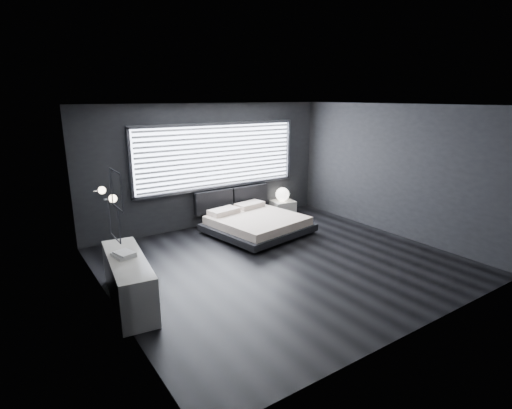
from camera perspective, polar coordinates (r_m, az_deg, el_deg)
room at (r=7.00m, az=3.89°, el=2.44°), size 6.04×6.00×2.80m
window at (r=9.29m, az=-5.36°, el=6.90°), size 4.14×0.09×1.52m
headboard at (r=9.60m, az=-3.41°, el=0.87°), size 1.96×0.16×0.52m
sconce_near at (r=5.75m, az=-19.80°, el=0.80°), size 0.18×0.11×0.11m
sconce_far at (r=6.32m, az=-21.17°, el=1.91°), size 0.18×0.11×0.11m
wall_art_upper at (r=5.11m, az=-19.34°, el=1.99°), size 0.01×0.48×0.48m
wall_art_lower at (r=5.46m, az=-19.59°, el=-2.32°), size 0.01×0.48×0.48m
bed at (r=8.83m, az=0.07°, el=-2.66°), size 2.22×2.15×0.50m
nightstand at (r=10.37m, az=3.81°, el=-0.36°), size 0.62×0.54×0.33m
orb_lamp at (r=10.27m, az=3.79°, el=1.46°), size 0.35×0.35×0.35m
dresser at (r=6.19m, az=-17.71°, el=-10.30°), size 0.71×1.82×0.71m
book_stack at (r=6.11m, az=-18.37°, el=-6.75°), size 0.31×0.38×0.07m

